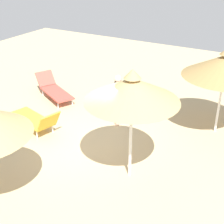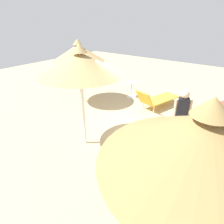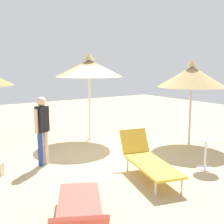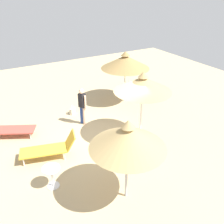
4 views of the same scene
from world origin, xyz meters
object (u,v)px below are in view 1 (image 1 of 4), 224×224
(lounge_chair_near_left, at_px, (54,89))
(handbag, at_px, (131,106))
(lounge_chair_far_left, at_px, (36,119))
(person_standing_near_right, at_px, (118,97))
(parasol_umbrella_back, at_px, (132,90))

(lounge_chair_near_left, xyz_separation_m, handbag, (0.53, -3.13, -0.19))
(lounge_chair_near_left, height_order, handbag, lounge_chair_near_left)
(lounge_chair_far_left, relative_size, person_standing_near_right, 1.23)
(parasol_umbrella_back, relative_size, lounge_chair_far_left, 1.35)
(person_standing_near_right, bearing_deg, handbag, 3.82)
(parasol_umbrella_back, xyz_separation_m, handbag, (3.41, 1.68, -2.24))
(lounge_chair_far_left, height_order, person_standing_near_right, person_standing_near_right)
(parasol_umbrella_back, distance_m, handbag, 4.42)
(parasol_umbrella_back, height_order, person_standing_near_right, parasol_umbrella_back)
(lounge_chair_far_left, bearing_deg, handbag, -34.75)
(lounge_chair_far_left, distance_m, handbag, 3.48)
(parasol_umbrella_back, bearing_deg, lounge_chair_near_left, 59.03)
(parasol_umbrella_back, height_order, lounge_chair_near_left, parasol_umbrella_back)
(parasol_umbrella_back, bearing_deg, person_standing_near_right, 35.38)
(handbag, bearing_deg, person_standing_near_right, -176.18)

